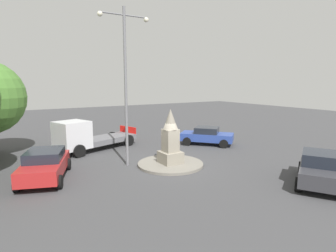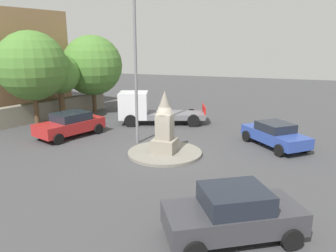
{
  "view_description": "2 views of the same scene",
  "coord_description": "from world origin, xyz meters",
  "px_view_note": "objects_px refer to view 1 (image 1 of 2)",
  "views": [
    {
      "loc": [
        -8.44,
        -13.32,
        4.83
      ],
      "look_at": [
        0.43,
        0.96,
        2.16
      ],
      "focal_mm": 29.84,
      "sensor_mm": 36.0,
      "label": 1
    },
    {
      "loc": [
        5.27,
        -15.0,
        5.6
      ],
      "look_at": [
        0.43,
        -0.76,
        1.72
      ],
      "focal_mm": 34.68,
      "sensor_mm": 36.0,
      "label": 2
    }
  ],
  "objects_px": {
    "streetlamp": "(125,74)",
    "car_dark_grey_near_island": "(320,168)",
    "car_red_far_side": "(45,164)",
    "truck_white_passing": "(85,137)",
    "monument": "(170,139)",
    "car_blue_waiting": "(207,135)"
  },
  "relations": [
    {
      "from": "car_red_far_side",
      "to": "truck_white_passing",
      "type": "xyz_separation_m",
      "value": [
        3.26,
        4.55,
        0.29
      ]
    },
    {
      "from": "car_dark_grey_near_island",
      "to": "car_red_far_side",
      "type": "xyz_separation_m",
      "value": [
        -10.92,
        7.63,
        -0.02
      ]
    },
    {
      "from": "streetlamp",
      "to": "car_dark_grey_near_island",
      "type": "relative_size",
      "value": 2.05
    },
    {
      "from": "car_blue_waiting",
      "to": "truck_white_passing",
      "type": "relative_size",
      "value": 0.65
    },
    {
      "from": "streetlamp",
      "to": "car_red_far_side",
      "type": "distance_m",
      "value": 6.31
    },
    {
      "from": "car_dark_grey_near_island",
      "to": "monument",
      "type": "bearing_deg",
      "value": 124.32
    },
    {
      "from": "streetlamp",
      "to": "truck_white_passing",
      "type": "distance_m",
      "value": 6.26
    },
    {
      "from": "monument",
      "to": "streetlamp",
      "type": "distance_m",
      "value": 4.48
    },
    {
      "from": "monument",
      "to": "car_blue_waiting",
      "type": "bearing_deg",
      "value": 30.41
    },
    {
      "from": "streetlamp",
      "to": "car_red_far_side",
      "type": "height_order",
      "value": "streetlamp"
    },
    {
      "from": "car_blue_waiting",
      "to": "car_red_far_side",
      "type": "height_order",
      "value": "car_red_far_side"
    },
    {
      "from": "monument",
      "to": "car_blue_waiting",
      "type": "distance_m",
      "value": 6.23
    },
    {
      "from": "monument",
      "to": "streetlamp",
      "type": "xyz_separation_m",
      "value": [
        -2.13,
        1.33,
        3.71
      ]
    },
    {
      "from": "car_blue_waiting",
      "to": "truck_white_passing",
      "type": "distance_m",
      "value": 9.07
    },
    {
      "from": "streetlamp",
      "to": "car_blue_waiting",
      "type": "bearing_deg",
      "value": 13.56
    },
    {
      "from": "truck_white_passing",
      "to": "monument",
      "type": "bearing_deg",
      "value": -60.34
    },
    {
      "from": "streetlamp",
      "to": "car_dark_grey_near_island",
      "type": "height_order",
      "value": "streetlamp"
    },
    {
      "from": "car_dark_grey_near_island",
      "to": "truck_white_passing",
      "type": "height_order",
      "value": "truck_white_passing"
    },
    {
      "from": "monument",
      "to": "car_dark_grey_near_island",
      "type": "distance_m",
      "value": 7.74
    },
    {
      "from": "monument",
      "to": "car_red_far_side",
      "type": "distance_m",
      "value": 6.74
    },
    {
      "from": "monument",
      "to": "truck_white_passing",
      "type": "height_order",
      "value": "monument"
    },
    {
      "from": "streetlamp",
      "to": "car_dark_grey_near_island",
      "type": "xyz_separation_m",
      "value": [
        6.48,
        -7.69,
        -4.45
      ]
    }
  ]
}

